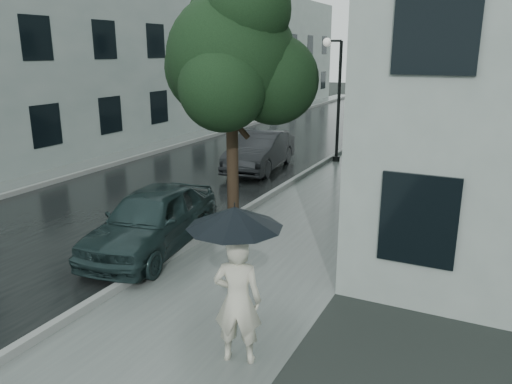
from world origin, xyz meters
The scene contains 14 objects.
ground centered at (0.00, 0.00, 0.00)m, with size 120.00×120.00×0.00m, color black.
sidewalk centered at (0.25, 12.00, 0.00)m, with size 3.50×60.00×0.01m, color slate.
kerb_near centered at (-1.57, 12.00, 0.07)m, with size 0.15×60.00×0.15m, color slate.
asphalt_road centered at (-5.08, 12.00, 0.00)m, with size 6.85×60.00×0.00m, color black.
kerb_far centered at (-8.57, 12.00, 0.07)m, with size 0.15×60.00×0.15m, color slate.
sidewalk_far centered at (-9.50, 12.00, 0.00)m, with size 1.70×60.00×0.01m, color #4C5451.
building_far_a centered at (-13.77, 8.00, 4.75)m, with size 7.02×20.00×9.50m.
building_far_b centered at (-13.77, 30.00, 4.00)m, with size 7.02×18.00×8.00m.
pedestrian centered at (1.36, -1.00, 0.92)m, with size 0.67×0.44×1.83m, color beige.
umbrella centered at (1.33, -1.01, 2.12)m, with size 1.65×1.65×1.37m.
street_tree centered at (-1.45, 4.15, 4.05)m, with size 3.93×3.57×5.97m.
lamp_post centered at (-1.46, 12.20, 2.67)m, with size 0.85×0.32×4.64m.
car_near centered at (-2.20, 1.76, 0.70)m, with size 1.63×4.05×1.38m, color #192B2B.
car_far centered at (-3.38, 9.62, 0.70)m, with size 1.46×4.19×1.38m, color #242629.
Camera 1 is at (4.26, -6.39, 4.21)m, focal length 35.00 mm.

